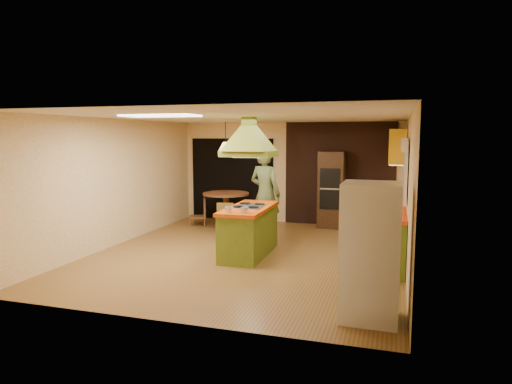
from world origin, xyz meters
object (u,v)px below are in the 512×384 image
(man, at_px, (265,194))
(wall_oven, at_px, (332,190))
(refrigerator, at_px, (371,252))
(dining_table, at_px, (226,203))
(canister_large, at_px, (387,192))
(kitchen_island, at_px, (249,230))

(man, bearing_deg, wall_oven, -104.19)
(refrigerator, distance_m, dining_table, 5.94)
(wall_oven, bearing_deg, canister_large, -43.15)
(refrigerator, bearing_deg, canister_large, 89.34)
(kitchen_island, distance_m, canister_large, 3.03)
(refrigerator, bearing_deg, wall_oven, 103.12)
(man, bearing_deg, refrigerator, 140.93)
(refrigerator, height_order, dining_table, refrigerator)
(kitchen_island, relative_size, man, 0.92)
(dining_table, bearing_deg, refrigerator, -52.67)
(man, xyz_separation_m, refrigerator, (2.32, -3.64, -0.15))
(kitchen_island, height_order, canister_large, canister_large)
(man, distance_m, dining_table, 1.72)
(man, bearing_deg, dining_table, -21.81)
(kitchen_island, distance_m, dining_table, 2.68)
(wall_oven, relative_size, dining_table, 1.63)
(kitchen_island, xyz_separation_m, canister_large, (2.37, 1.80, 0.57))
(kitchen_island, distance_m, man, 1.34)
(man, height_order, refrigerator, man)
(canister_large, bearing_deg, dining_table, 171.94)
(man, xyz_separation_m, dining_table, (-1.28, 1.08, -0.39))
(man, relative_size, wall_oven, 1.07)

